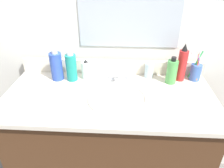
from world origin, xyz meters
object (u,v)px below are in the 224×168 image
at_px(bottle_toner_green, 172,72).
at_px(bottle_mouthwash_teal, 71,67).
at_px(bottle_shampoo_blue, 56,66).
at_px(bottle_lotion_white, 86,70).
at_px(soap_bar, 33,77).
at_px(bottle_spray_red, 182,64).
at_px(bottle_gel_clear, 149,70).
at_px(cup_blue_plastic, 196,71).
at_px(faucet, 120,77).

xyz_separation_m(bottle_toner_green, bottle_mouthwash_teal, (-0.59, 0.00, 0.01)).
height_order(bottle_shampoo_blue, bottle_toner_green, bottle_shampoo_blue).
distance_m(bottle_lotion_white, soap_bar, 0.34).
bearing_deg(bottle_spray_red, bottle_toner_green, -148.23).
bearing_deg(bottle_gel_clear, cup_blue_plastic, -3.57).
distance_m(faucet, bottle_toner_green, 0.31).
xyz_separation_m(faucet, bottle_shampoo_blue, (-0.38, -0.00, 0.06)).
height_order(bottle_toner_green, soap_bar, bottle_toner_green).
distance_m(faucet, cup_blue_plastic, 0.46).
bearing_deg(bottle_gel_clear, bottle_toner_green, -26.39).
xyz_separation_m(faucet, bottle_mouthwash_teal, (-0.29, -0.00, 0.06)).
height_order(faucet, bottle_mouthwash_teal, bottle_mouthwash_teal).
xyz_separation_m(bottle_spray_red, bottle_gel_clear, (-0.19, 0.02, -0.06)).
height_order(cup_blue_plastic, soap_bar, cup_blue_plastic).
relative_size(bottle_spray_red, bottle_mouthwash_teal, 1.25).
distance_m(bottle_shampoo_blue, bottle_toner_green, 0.68).
relative_size(faucet, soap_bar, 2.50).
height_order(bottle_mouthwash_teal, bottle_lotion_white, bottle_mouthwash_teal).
bearing_deg(bottle_shampoo_blue, cup_blue_plastic, 2.87).
distance_m(bottle_spray_red, bottle_gel_clear, 0.20).
relative_size(cup_blue_plastic, soap_bar, 2.94).
bearing_deg(bottle_mouthwash_teal, soap_bar, -178.41).
xyz_separation_m(bottle_toner_green, cup_blue_plastic, (0.15, 0.04, -0.02)).
height_order(bottle_spray_red, bottle_gel_clear, bottle_spray_red).
bearing_deg(cup_blue_plastic, soap_bar, -177.05).
xyz_separation_m(bottle_mouthwash_teal, cup_blue_plastic, (0.75, 0.04, -0.03)).
height_order(bottle_gel_clear, soap_bar, bottle_gel_clear).
xyz_separation_m(bottle_shampoo_blue, cup_blue_plastic, (0.84, 0.04, -0.03)).
bearing_deg(bottle_spray_red, soap_bar, -177.12).
distance_m(bottle_toner_green, bottle_spray_red, 0.08).
distance_m(cup_blue_plastic, soap_bar, 1.00).
bearing_deg(faucet, bottle_toner_green, -0.71).
bearing_deg(bottle_toner_green, faucet, 179.29).
bearing_deg(bottle_spray_red, bottle_mouthwash_teal, -176.63).
distance_m(bottle_lotion_white, cup_blue_plastic, 0.66).
relative_size(bottle_lotion_white, cup_blue_plastic, 0.67).
distance_m(bottle_mouthwash_teal, cup_blue_plastic, 0.75).
bearing_deg(faucet, bottle_spray_red, 5.45).
relative_size(bottle_spray_red, soap_bar, 3.62).
height_order(faucet, bottle_shampoo_blue, bottle_shampoo_blue).
bearing_deg(soap_bar, faucet, 1.11).
height_order(bottle_toner_green, bottle_spray_red, bottle_spray_red).
bearing_deg(soap_bar, bottle_spray_red, 2.88).
height_order(bottle_toner_green, bottle_mouthwash_teal, bottle_mouthwash_teal).
distance_m(bottle_toner_green, cup_blue_plastic, 0.16).
height_order(faucet, bottle_lotion_white, bottle_lotion_white).
xyz_separation_m(bottle_mouthwash_teal, bottle_lotion_white, (0.08, 0.02, -0.03)).
distance_m(faucet, bottle_gel_clear, 0.19).
relative_size(bottle_shampoo_blue, soap_bar, 3.07).
bearing_deg(bottle_spray_red, bottle_gel_clear, 173.02).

